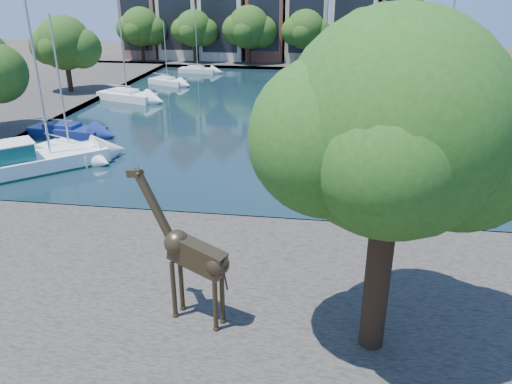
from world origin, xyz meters
TOP-DOWN VIEW (x-y plane):
  - ground at (0.00, 0.00)m, footprint 160.00×160.00m
  - water_basin at (0.00, 24.00)m, footprint 38.00×50.00m
  - near_quay at (0.00, -7.00)m, footprint 50.00×14.00m
  - far_quay at (0.00, 56.00)m, footprint 60.00×16.00m
  - left_quay at (-25.00, 24.00)m, footprint 14.00×52.00m
  - plane_tree at (7.62, -9.01)m, footprint 8.32×6.40m
  - townhouse_west_end at (-23.00, 55.99)m, footprint 5.44×9.18m
  - townhouse_west_mid at (-17.00, 55.99)m, footprint 5.94×9.18m
  - townhouse_west_inner at (-10.50, 55.99)m, footprint 6.43×9.18m
  - townhouse_center at (-4.00, 55.99)m, footprint 5.44×9.18m
  - townhouse_east_inner at (2.00, 55.99)m, footprint 5.94×9.18m
  - townhouse_east_mid at (8.50, 55.99)m, footprint 6.43×9.18m
  - townhouse_east_end at (15.00, 55.99)m, footprint 5.44×9.18m
  - far_tree_far_west at (-21.90, 50.49)m, footprint 7.28×5.60m
  - far_tree_west at (-13.91, 50.49)m, footprint 6.76×5.20m
  - far_tree_mid_west at (-5.89, 50.49)m, footprint 7.80×6.00m
  - far_tree_mid_east at (2.10, 50.49)m, footprint 7.02×5.40m
  - far_tree_east at (10.11, 50.49)m, footprint 7.54×5.80m
  - far_tree_far_east at (18.09, 50.49)m, footprint 6.76×5.20m
  - side_tree_left_far at (-21.90, 27.99)m, footprint 7.28×5.60m
  - giraffe_statue at (1.35, -8.53)m, footprint 3.64×1.52m
  - motorsailer at (-13.22, 5.31)m, footprint 8.49×8.23m
  - sailboat_left_a at (-12.00, 8.33)m, footprint 5.56×3.76m
  - sailboat_left_b at (-14.98, 13.59)m, footprint 6.32×2.90m
  - sailboat_left_c at (-15.00, 26.44)m, footprint 6.65×3.96m
  - sailboat_left_d at (-13.48, 35.32)m, footprint 5.04×3.49m
  - sailboat_left_e at (-12.00, 44.00)m, footprint 5.13×2.26m
  - sailboat_right_a at (12.75, 9.79)m, footprint 6.49×4.54m
  - sailboat_right_b at (13.38, 13.10)m, footprint 7.96×3.70m
  - sailboat_right_c at (12.75, 30.88)m, footprint 6.09×4.19m
  - sailboat_right_d at (12.00, 40.90)m, footprint 4.88×3.06m

SIDE VIEW (x-z plane):
  - ground at x=0.00m, z-range 0.00..0.00m
  - water_basin at x=0.00m, z-range 0.00..0.08m
  - near_quay at x=0.00m, z-range 0.00..0.50m
  - far_quay at x=0.00m, z-range 0.00..0.50m
  - left_quay at x=-25.00m, z-range 0.00..0.50m
  - sailboat_left_e at x=-12.00m, z-range -3.71..4.81m
  - sailboat_left_d at x=-13.48m, z-range -3.05..4.16m
  - sailboat_left_b at x=-14.98m, z-range -4.03..5.18m
  - sailboat_right_a at x=12.75m, z-range -4.36..5.56m
  - sailboat_right_d at x=12.00m, z-range -3.57..4.82m
  - sailboat_left_a at x=-12.00m, z-range -4.13..5.47m
  - sailboat_right_c at x=12.75m, z-range -5.00..6.35m
  - sailboat_right_b at x=13.38m, z-range -5.68..7.08m
  - sailboat_left_c at x=-15.00m, z-range -5.47..6.90m
  - motorsailer at x=-13.22m, z-range -4.48..6.30m
  - giraffe_statue at x=1.35m, z-range 0.45..5.76m
  - far_tree_west at x=-13.91m, z-range 1.40..8.76m
  - far_tree_far_east at x=18.09m, z-range 1.40..8.76m
  - far_tree_mid_east at x=2.10m, z-range 1.37..8.89m
  - far_tree_far_west at x=-21.90m, z-range 1.34..9.02m
  - far_tree_east at x=10.11m, z-range 1.32..9.16m
  - far_tree_mid_west at x=-5.89m, z-range 1.29..9.29m
  - side_tree_left_far at x=-21.90m, z-range 1.44..9.32m
  - townhouse_east_end at x=15.00m, z-range -0.11..14.32m
  - townhouse_west_inner at x=-10.50m, z-range -0.22..14.92m
  - townhouse_west_end at x=-23.00m, z-range -0.11..14.83m
  - plane_tree at x=7.62m, z-range 2.36..12.98m
  - townhouse_east_inner at x=2.00m, z-range -0.16..15.63m
  - townhouse_east_mid at x=8.50m, z-range -0.22..16.43m
  - townhouse_west_mid at x=-17.00m, z-range -0.16..16.63m
  - townhouse_center at x=-4.00m, z-range -0.10..16.83m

